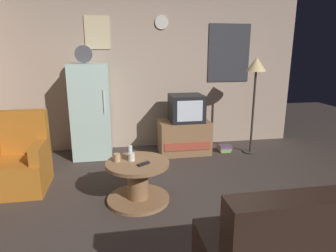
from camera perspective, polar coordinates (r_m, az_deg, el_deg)
The scene contains 13 objects.
ground_plane at distance 3.28m, azimuth 2.59°, elevation -16.82°, with size 12.00×12.00×0.00m, color #3D332D.
wall_with_art at distance 5.23m, azimuth -3.04°, elevation 11.11°, with size 5.20×0.12×2.78m.
fridge at distance 4.90m, azimuth -14.61°, elevation 2.88°, with size 0.60×0.62×1.77m.
tv_stand at distance 4.99m, azimuth 3.12°, elevation -2.13°, with size 0.84×0.53×0.55m.
crt_tv at distance 4.88m, azimuth 3.55°, elevation 3.47°, with size 0.54×0.51×0.44m.
standing_lamp at distance 5.01m, azimuth 16.61°, elevation 9.96°, with size 0.32×0.32×1.59m.
coffee_table at distance 3.46m, azimuth -5.82°, elevation -10.60°, with size 0.72×0.72×0.48m.
wine_glass at distance 3.47m, azimuth -7.32°, elevation -4.98°, with size 0.05×0.05×0.15m, color silver.
mug_ceramic_white at distance 3.40m, azimuth -7.08°, elevation -5.92°, with size 0.08×0.08×0.09m, color silver.
mug_ceramic_tan at distance 3.40m, azimuth -9.83°, elevation -6.01°, with size 0.08×0.08×0.09m, color tan.
remote_control at distance 3.28m, azimuth -4.76°, elevation -7.29°, with size 0.15×0.04×0.02m, color black.
armchair at distance 4.16m, azimuth -26.88°, elevation -6.30°, with size 0.68×0.68×0.96m.
book_stack at distance 5.19m, azimuth 10.90°, elevation -4.23°, with size 0.22×0.17×0.12m.
Camera 1 is at (-0.62, -2.73, 1.71)m, focal length 31.58 mm.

